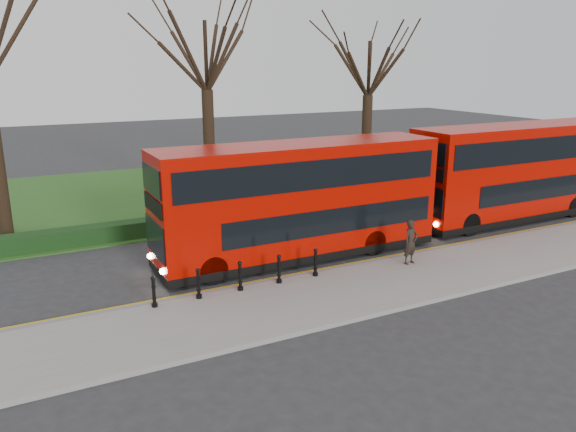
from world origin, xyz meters
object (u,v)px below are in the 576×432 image
bollard_row (240,276)px  bus_lead (299,201)px  bus_rear (518,172)px  pedestrian (411,242)px

bollard_row → bus_lead: 4.71m
bus_lead → bus_rear: 12.60m
bus_lead → bus_rear: size_ratio=0.98×
bollard_row → pedestrian: bearing=-4.5°
pedestrian → bollard_row: bearing=165.3°
pedestrian → bus_lead: bearing=127.2°
bus_rear → pedestrian: bus_rear is taller
bus_rear → pedestrian: 9.94m
bollard_row → pedestrian: size_ratio=3.49×
bus_rear → pedestrian: bearing=-160.9°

